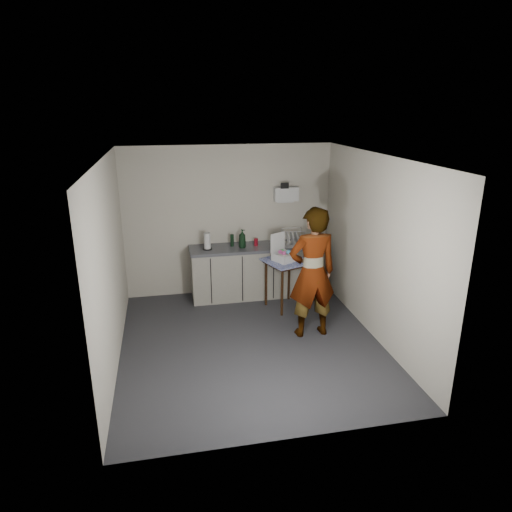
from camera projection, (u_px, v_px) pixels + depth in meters
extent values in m
plane|color=#2B2B30|center=(251.00, 343.00, 6.48)|extent=(4.00, 4.00, 0.00)
cube|color=beige|center=(229.00, 221.00, 7.92)|extent=(3.60, 0.02, 2.60)
cube|color=beige|center=(375.00, 248.00, 6.41)|extent=(0.02, 4.00, 2.60)
cube|color=beige|center=(111.00, 265.00, 5.73)|extent=(0.02, 4.00, 2.60)
cube|color=silver|center=(250.00, 158.00, 5.66)|extent=(3.60, 4.00, 0.01)
cube|color=black|center=(255.00, 292.00, 8.12)|extent=(2.20, 0.52, 0.08)
cube|color=#AFA99C|center=(255.00, 272.00, 8.00)|extent=(2.20, 0.58, 0.86)
cube|color=#51535C|center=(255.00, 247.00, 7.86)|extent=(2.24, 0.62, 0.05)
cube|color=black|center=(211.00, 281.00, 7.58)|extent=(0.02, 0.01, 0.80)
cube|color=black|center=(242.00, 279.00, 7.68)|extent=(0.02, 0.01, 0.80)
cube|color=black|center=(274.00, 277.00, 7.78)|extent=(0.01, 0.01, 0.80)
cube|color=black|center=(303.00, 274.00, 7.88)|extent=(0.02, 0.01, 0.80)
cube|color=white|center=(286.00, 194.00, 7.90)|extent=(0.42, 0.16, 0.24)
cube|color=white|center=(285.00, 201.00, 7.99)|extent=(0.30, 0.06, 0.04)
cube|color=black|center=(285.00, 186.00, 7.76)|extent=(0.14, 0.02, 0.10)
cylinder|color=#341F0B|center=(282.00, 293.00, 7.22)|extent=(0.04, 0.04, 0.76)
cylinder|color=#341F0B|center=(306.00, 287.00, 7.46)|extent=(0.04, 0.04, 0.76)
cylinder|color=#341F0B|center=(266.00, 284.00, 7.60)|extent=(0.04, 0.04, 0.76)
cylinder|color=#341F0B|center=(289.00, 279.00, 7.83)|extent=(0.04, 0.04, 0.76)
cube|color=#341F0B|center=(286.00, 263.00, 7.40)|extent=(0.72, 0.72, 0.04)
cube|color=navy|center=(286.00, 261.00, 7.39)|extent=(0.82, 0.82, 0.03)
imported|color=#B2A593|center=(312.00, 273.00, 6.45)|extent=(0.73, 0.50, 1.92)
imported|color=black|center=(242.00, 239.00, 7.70)|extent=(0.17, 0.17, 0.32)
cylinder|color=red|center=(256.00, 242.00, 7.84)|extent=(0.07, 0.07, 0.13)
cylinder|color=black|center=(232.00, 240.00, 7.80)|extent=(0.06, 0.06, 0.21)
cylinder|color=black|center=(207.00, 249.00, 7.66)|extent=(0.16, 0.16, 0.01)
cylinder|color=white|center=(207.00, 241.00, 7.62)|extent=(0.11, 0.11, 0.27)
cube|color=white|center=(293.00, 244.00, 7.95)|extent=(0.38, 0.29, 0.02)
cylinder|color=white|center=(285.00, 239.00, 7.75)|extent=(0.01, 0.01, 0.25)
cylinder|color=white|center=(305.00, 238.00, 7.82)|extent=(0.01, 0.01, 0.25)
cylinder|color=white|center=(282.00, 235.00, 7.99)|extent=(0.01, 0.01, 0.25)
cylinder|color=white|center=(301.00, 234.00, 8.05)|extent=(0.01, 0.01, 0.25)
cylinder|color=white|center=(288.00, 238.00, 7.89)|extent=(0.05, 0.21, 0.21)
cylinder|color=white|center=(292.00, 237.00, 7.91)|extent=(0.05, 0.21, 0.21)
cylinder|color=white|center=(296.00, 237.00, 7.92)|extent=(0.05, 0.21, 0.21)
cube|color=white|center=(284.00, 260.00, 7.36)|extent=(0.42, 0.42, 0.01)
cube|color=white|center=(291.00, 259.00, 7.24)|extent=(0.27, 0.16, 0.11)
cube|color=white|center=(278.00, 254.00, 7.45)|extent=(0.27, 0.16, 0.11)
cube|color=white|center=(278.00, 259.00, 7.25)|extent=(0.16, 0.27, 0.11)
cube|color=white|center=(291.00, 255.00, 7.44)|extent=(0.16, 0.27, 0.11)
cube|color=white|center=(278.00, 242.00, 7.39)|extent=(0.27, 0.16, 0.31)
cylinder|color=white|center=(284.00, 257.00, 7.35)|extent=(0.21, 0.21, 0.11)
sphere|color=#DA509F|center=(284.00, 253.00, 7.26)|extent=(0.07, 0.07, 0.07)
sphere|color=#5DC5FE|center=(289.00, 252.00, 7.32)|extent=(0.07, 0.07, 0.07)
sphere|color=#50C35E|center=(282.00, 251.00, 7.36)|extent=(0.07, 0.07, 0.07)
sphere|color=#DA509F|center=(280.00, 252.00, 7.32)|extent=(0.07, 0.07, 0.07)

